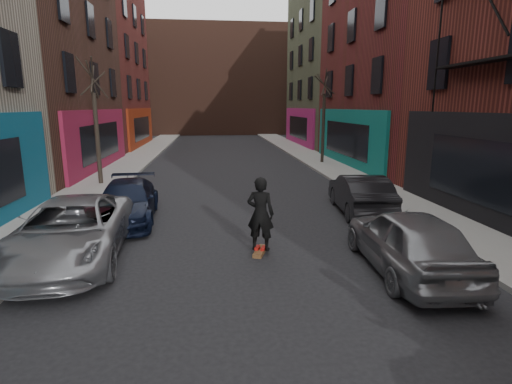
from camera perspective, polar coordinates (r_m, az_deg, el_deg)
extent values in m
cube|color=gray|center=(31.93, -15.90, 5.17)|extent=(2.50, 84.00, 0.13)
cube|color=gray|center=(32.28, 6.64, 5.62)|extent=(2.50, 84.00, 0.13)
cube|color=#47281E|center=(57.37, -5.52, 15.41)|extent=(40.00, 10.00, 14.00)
imported|color=gray|center=(10.73, -24.85, -5.02)|extent=(2.77, 5.43, 1.47)
imported|color=black|center=(13.63, -17.99, -1.35)|extent=(2.13, 4.60, 1.30)
imported|color=gray|center=(9.65, 20.92, -6.48)|extent=(1.95, 4.44, 1.49)
imported|color=black|center=(14.45, 14.65, -0.24)|extent=(1.87, 4.31, 1.38)
cube|color=brown|center=(10.35, 0.62, -8.46)|extent=(0.48, 0.83, 0.10)
imported|color=black|center=(10.04, 0.64, -3.13)|extent=(0.80, 0.66, 1.89)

